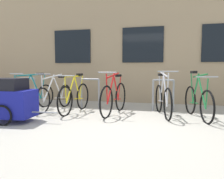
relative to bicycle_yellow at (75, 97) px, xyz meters
name	(u,v)px	position (x,y,z in m)	size (l,w,h in m)	color
ground_plane	(124,128)	(1.51, -1.25, -0.39)	(42.00, 42.00, 0.00)	#B2ADA0
storefront_building	(149,26)	(1.51, 4.62, 2.55)	(28.00, 5.38, 5.87)	tan
bike_rack	(125,91)	(1.19, 0.65, 0.12)	(6.57, 0.05, 0.84)	gray
bicycle_yellow	(75,97)	(0.00, 0.00, 0.00)	(0.44, 1.70, 1.00)	black
bicycle_green	(198,101)	(2.95, 0.01, 0.00)	(0.53, 1.66, 1.08)	black
bicycle_red	(114,98)	(1.02, 0.03, 0.01)	(0.44, 1.73, 1.06)	black
bicycle_teal	(32,96)	(-1.24, 0.01, -0.01)	(0.50, 1.70, 1.01)	black
bicycle_silver	(163,99)	(2.19, 0.09, 0.00)	(0.52, 1.64, 1.08)	black
bicycle_white	(55,96)	(-0.66, 0.19, -0.02)	(0.44, 1.75, 1.01)	black
bike_trailer	(11,99)	(-0.88, -1.28, 0.08)	(1.47, 0.73, 0.93)	navy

